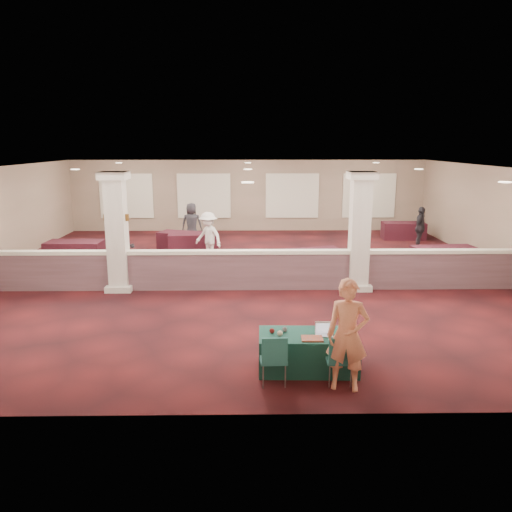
{
  "coord_description": "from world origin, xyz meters",
  "views": [
    {
      "loc": [
        0.01,
        -14.68,
        3.92
      ],
      "look_at": [
        0.21,
        -2.0,
        1.05
      ],
      "focal_mm": 35.0,
      "sensor_mm": 36.0,
      "label": 1
    }
  ],
  "objects_px": {
    "near_table": "(308,352)",
    "far_table_back_left": "(182,241)",
    "far_table_front_left": "(75,252)",
    "far_table_back_center": "(193,243)",
    "attendee_a": "(122,249)",
    "attendee_c": "(420,228)",
    "woman": "(347,335)",
    "conf_chair_side": "(274,356)",
    "far_table_back_right": "(403,231)",
    "attendee_b": "(208,237)",
    "attendee_d": "(192,224)",
    "far_table_front_center": "(313,261)",
    "far_table_front_right": "(445,260)",
    "conf_chair_main": "(340,356)"
  },
  "relations": [
    {
      "from": "woman",
      "to": "far_table_back_left",
      "type": "height_order",
      "value": "woman"
    },
    {
      "from": "attendee_c",
      "to": "far_table_back_left",
      "type": "bearing_deg",
      "value": 123.62
    },
    {
      "from": "near_table",
      "to": "far_table_back_left",
      "type": "height_order",
      "value": "far_table_back_left"
    },
    {
      "from": "near_table",
      "to": "attendee_b",
      "type": "xyz_separation_m",
      "value": [
        -2.4,
        8.47,
        0.5
      ]
    },
    {
      "from": "near_table",
      "to": "attendee_c",
      "type": "bearing_deg",
      "value": 63.73
    },
    {
      "from": "far_table_back_left",
      "to": "attendee_c",
      "type": "xyz_separation_m",
      "value": [
        9.0,
        0.09,
        0.46
      ]
    },
    {
      "from": "attendee_b",
      "to": "attendee_d",
      "type": "distance_m",
      "value": 2.87
    },
    {
      "from": "far_table_front_left",
      "to": "far_table_back_center",
      "type": "height_order",
      "value": "far_table_front_left"
    },
    {
      "from": "far_table_front_left",
      "to": "conf_chair_main",
      "type": "bearing_deg",
      "value": -50.2
    },
    {
      "from": "far_table_front_right",
      "to": "attendee_c",
      "type": "bearing_deg",
      "value": 83.64
    },
    {
      "from": "far_table_back_right",
      "to": "attendee_d",
      "type": "height_order",
      "value": "attendee_d"
    },
    {
      "from": "far_table_back_center",
      "to": "attendee_c",
      "type": "bearing_deg",
      "value": 4.09
    },
    {
      "from": "attendee_a",
      "to": "attendee_c",
      "type": "xyz_separation_m",
      "value": [
        10.34,
        3.61,
        0.01
      ]
    },
    {
      "from": "far_table_back_right",
      "to": "attendee_c",
      "type": "xyz_separation_m",
      "value": [
        0.0,
        -2.01,
        0.45
      ]
    },
    {
      "from": "conf_chair_main",
      "to": "conf_chair_side",
      "type": "distance_m",
      "value": 1.09
    },
    {
      "from": "conf_chair_side",
      "to": "far_table_back_right",
      "type": "relative_size",
      "value": 0.51
    },
    {
      "from": "conf_chair_main",
      "to": "far_table_back_left",
      "type": "distance_m",
      "value": 11.52
    },
    {
      "from": "near_table",
      "to": "far_table_back_right",
      "type": "bearing_deg",
      "value": 67.73
    },
    {
      "from": "conf_chair_main",
      "to": "conf_chair_side",
      "type": "xyz_separation_m",
      "value": [
        -1.09,
        -0.0,
        0.01
      ]
    },
    {
      "from": "near_table",
      "to": "woman",
      "type": "distance_m",
      "value": 1.06
    },
    {
      "from": "attendee_b",
      "to": "attendee_c",
      "type": "xyz_separation_m",
      "value": [
        7.85,
        1.84,
        -0.03
      ]
    },
    {
      "from": "far_table_front_center",
      "to": "attendee_c",
      "type": "xyz_separation_m",
      "value": [
        4.5,
        3.51,
        0.44
      ]
    },
    {
      "from": "far_table_front_right",
      "to": "near_table",
      "type": "bearing_deg",
      "value": -126.64
    },
    {
      "from": "far_table_back_center",
      "to": "attendee_b",
      "type": "bearing_deg",
      "value": -62.07
    },
    {
      "from": "attendee_a",
      "to": "far_table_back_left",
      "type": "bearing_deg",
      "value": 51.77
    },
    {
      "from": "far_table_front_center",
      "to": "attendee_b",
      "type": "bearing_deg",
      "value": 153.5
    },
    {
      "from": "conf_chair_main",
      "to": "woman",
      "type": "distance_m",
      "value": 0.44
    },
    {
      "from": "woman",
      "to": "far_table_back_left",
      "type": "relative_size",
      "value": 1.1
    },
    {
      "from": "conf_chair_main",
      "to": "far_table_back_right",
      "type": "bearing_deg",
      "value": 68.83
    },
    {
      "from": "woman",
      "to": "far_table_front_left",
      "type": "relative_size",
      "value": 1.01
    },
    {
      "from": "far_table_back_left",
      "to": "attendee_c",
      "type": "height_order",
      "value": "attendee_c"
    },
    {
      "from": "woman",
      "to": "far_table_back_center",
      "type": "distance_m",
      "value": 11.02
    },
    {
      "from": "far_table_front_left",
      "to": "far_table_back_left",
      "type": "distance_m",
      "value": 3.87
    },
    {
      "from": "woman",
      "to": "far_table_front_left",
      "type": "xyz_separation_m",
      "value": [
        -7.39,
        8.88,
        -0.55
      ]
    },
    {
      "from": "attendee_c",
      "to": "woman",
      "type": "bearing_deg",
      "value": -170.96
    },
    {
      "from": "far_table_back_right",
      "to": "attendee_c",
      "type": "relative_size",
      "value": 1.08
    },
    {
      "from": "far_table_front_center",
      "to": "far_table_back_center",
      "type": "xyz_separation_m",
      "value": [
        -4.0,
        2.9,
        0.0
      ]
    },
    {
      "from": "near_table",
      "to": "conf_chair_side",
      "type": "bearing_deg",
      "value": -135.65
    },
    {
      "from": "conf_chair_main",
      "to": "attendee_d",
      "type": "xyz_separation_m",
      "value": [
        -3.72,
        11.79,
        0.33
      ]
    },
    {
      "from": "conf_chair_side",
      "to": "attendee_d",
      "type": "xyz_separation_m",
      "value": [
        -2.64,
        11.79,
        0.31
      ]
    },
    {
      "from": "conf_chair_main",
      "to": "attendee_a",
      "type": "distance_m",
      "value": 9.04
    },
    {
      "from": "far_table_front_left",
      "to": "near_table",
      "type": "bearing_deg",
      "value": -50.08
    },
    {
      "from": "attendee_a",
      "to": "attendee_d",
      "type": "distance_m",
      "value": 4.79
    },
    {
      "from": "far_table_back_left",
      "to": "attendee_c",
      "type": "bearing_deg",
      "value": 0.55
    },
    {
      "from": "far_table_front_center",
      "to": "far_table_back_right",
      "type": "distance_m",
      "value": 7.12
    },
    {
      "from": "far_table_front_center",
      "to": "attendee_c",
      "type": "distance_m",
      "value": 5.72
    },
    {
      "from": "woman",
      "to": "attendee_a",
      "type": "bearing_deg",
      "value": 139.17
    },
    {
      "from": "near_table",
      "to": "far_table_back_center",
      "type": "bearing_deg",
      "value": 109.06
    },
    {
      "from": "attendee_b",
      "to": "attendee_c",
      "type": "height_order",
      "value": "attendee_b"
    },
    {
      "from": "far_table_front_right",
      "to": "attendee_b",
      "type": "distance_m",
      "value": 7.65
    }
  ]
}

